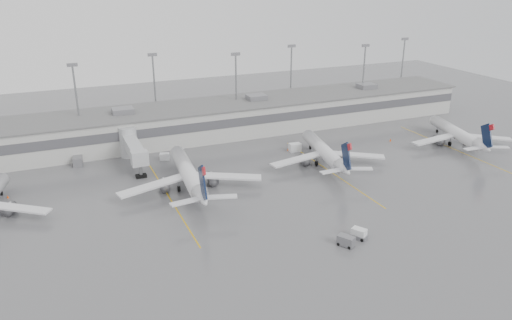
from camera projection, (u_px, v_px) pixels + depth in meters
name	position (u px, v px, depth m)	size (l,w,h in m)	color
ground	(312.00, 238.00, 80.49)	(260.00, 260.00, 0.00)	#545456
terminal	(203.00, 120.00, 128.84)	(152.00, 17.00, 9.45)	#B0B0AB
light_masts	(195.00, 86.00, 131.01)	(142.40, 8.00, 20.60)	gray
jet_bridge_right	(132.00, 146.00, 110.91)	(4.00, 17.20, 7.00)	#A2A5A7
stand_markings	(254.00, 183.00, 101.12)	(105.25, 40.00, 0.01)	gold
jet_mid_left	(189.00, 174.00, 97.34)	(28.27, 31.79, 10.28)	silver
jet_mid_right	(325.00, 152.00, 110.07)	(25.79, 29.17, 9.52)	silver
jet_far_right	(458.00, 133.00, 122.51)	(24.81, 28.18, 9.31)	silver
baggage_tug	(359.00, 234.00, 80.21)	(2.73, 3.09, 1.70)	white
baggage_cart	(346.00, 241.00, 77.93)	(2.61, 3.01, 1.68)	slate
gse_uld_b	(165.00, 157.00, 113.46)	(2.13, 1.42, 1.51)	white
gse_uld_c	(295.00, 147.00, 118.75)	(2.71, 1.81, 1.92)	white
gse_loader	(78.00, 161.00, 110.06)	(1.96, 3.13, 1.96)	slate
cone_a	(8.00, 197.00, 94.47)	(0.37, 0.37, 0.60)	#FF4D05
cone_b	(153.00, 185.00, 99.57)	(0.44, 0.44, 0.71)	#FF4D05
cone_c	(288.00, 149.00, 119.39)	(0.41, 0.41, 0.65)	#FF4D05
cone_d	(390.00, 140.00, 125.88)	(0.43, 0.43, 0.69)	#FF4D05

